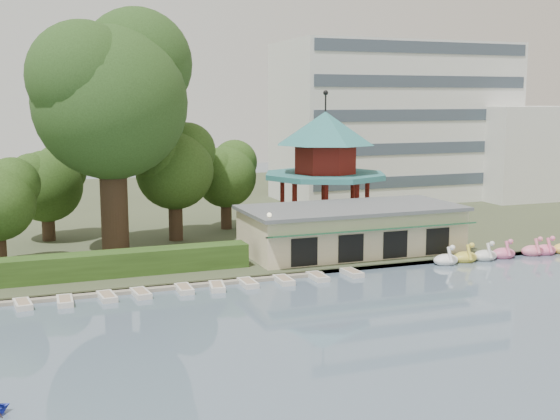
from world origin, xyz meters
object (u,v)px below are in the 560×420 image
dock (93,293)px  big_tree (112,90)px  boathouse (351,229)px  pavilion (325,159)px

dock → big_tree: big_tree is taller
boathouse → pavilion: size_ratio=1.38×
dock → pavilion: size_ratio=2.52×
boathouse → big_tree: big_tree is taller
dock → big_tree: size_ratio=1.66×
dock → boathouse: size_ratio=1.83×
big_tree → boathouse: bearing=-18.3°
dock → big_tree: bearing=73.9°
pavilion → boathouse: bearing=-101.3°
boathouse → pavilion: pavilion is taller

